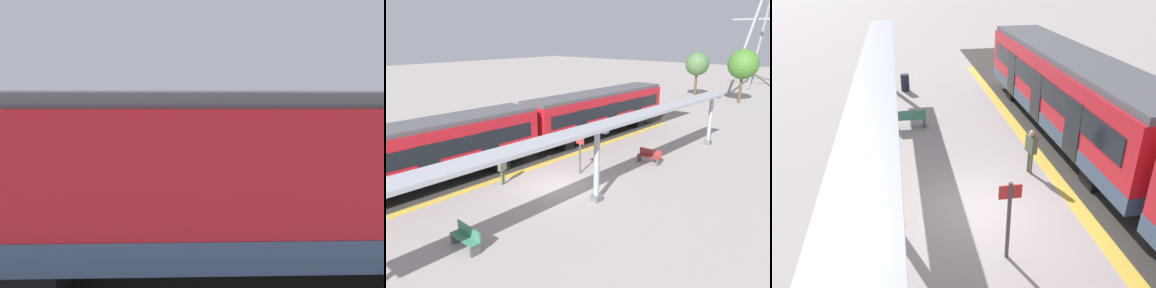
# 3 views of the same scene
# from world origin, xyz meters

# --- Properties ---
(ground_plane) EXTENTS (176.00, 176.00, 0.00)m
(ground_plane) POSITION_xyz_m (0.00, 0.00, 0.00)
(ground_plane) COLOR #A59A96
(tactile_edge_strip) EXTENTS (0.50, 33.59, 0.01)m
(tactile_edge_strip) POSITION_xyz_m (-2.99, 0.00, 0.00)
(tactile_edge_strip) COLOR gold
(tactile_edge_strip) RESTS_ON ground
(trackbed) EXTENTS (3.20, 45.59, 0.01)m
(trackbed) POSITION_xyz_m (-4.84, 0.00, 0.00)
(trackbed) COLOR #38332D
(trackbed) RESTS_ON ground
(train_near_carriage) EXTENTS (2.65, 14.19, 3.48)m
(train_near_carriage) POSITION_xyz_m (-4.84, -5.11, 1.83)
(train_near_carriage) COLOR red
(train_near_carriage) RESTS_ON ground
(train_far_carriage) EXTENTS (2.65, 14.19, 3.48)m
(train_far_carriage) POSITION_xyz_m (-4.84, 9.66, 1.83)
(train_far_carriage) COLOR red
(train_far_carriage) RESTS_ON ground
(canopy_pillar_second) EXTENTS (1.10, 0.44, 3.57)m
(canopy_pillar_second) POSITION_xyz_m (2.79, -0.10, 1.81)
(canopy_pillar_second) COLOR slate
(canopy_pillar_second) RESTS_ON ground
(canopy_pillar_third) EXTENTS (1.10, 0.44, 3.57)m
(canopy_pillar_third) POSITION_xyz_m (2.79, 12.87, 1.81)
(canopy_pillar_third) COLOR slate
(canopy_pillar_third) RESTS_ON ground
(canopy_beam) EXTENTS (1.20, 26.83, 0.16)m
(canopy_beam) POSITION_xyz_m (2.79, -0.15, 3.65)
(canopy_beam) COLOR #A8AAB2
(canopy_beam) RESTS_ON canopy_pillar_nearest
(bench_near_end) EXTENTS (1.52, 0.52, 0.86)m
(bench_near_end) POSITION_xyz_m (1.77, 6.45, 0.44)
(bench_near_end) COLOR maroon
(bench_near_end) RESTS_ON ground
(bench_mid_platform) EXTENTS (1.51, 0.48, 0.86)m
(bench_mid_platform) POSITION_xyz_m (1.78, -6.56, 0.44)
(bench_mid_platform) COLOR #3B8161
(bench_mid_platform) RESTS_ON ground
(platform_info_sign) EXTENTS (0.56, 0.10, 2.20)m
(platform_info_sign) POSITION_xyz_m (-0.25, 2.18, 1.33)
(platform_info_sign) COLOR #4C4C51
(platform_info_sign) RESTS_ON ground
(passenger_waiting_near_edge) EXTENTS (0.30, 0.50, 1.63)m
(passenger_waiting_near_edge) POSITION_xyz_m (-2.23, -1.80, 1.02)
(passenger_waiting_near_edge) COLOR #566043
(passenger_waiting_near_edge) RESTS_ON ground
(tree_left_background) EXTENTS (2.87, 2.87, 5.62)m
(tree_left_background) POSITION_xyz_m (-7.27, 32.23, 4.15)
(tree_left_background) COLOR brown
(tree_left_background) RESTS_ON ground
(tree_right_background) EXTENTS (3.43, 3.43, 6.16)m
(tree_right_background) POSITION_xyz_m (-1.64, 31.95, 4.42)
(tree_right_background) COLOR brown
(tree_right_background) RESTS_ON ground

